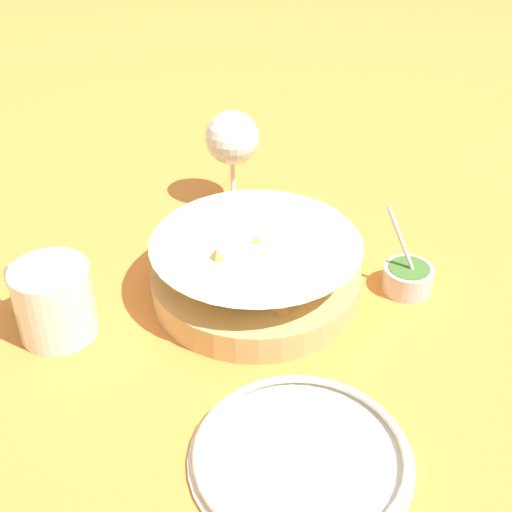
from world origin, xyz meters
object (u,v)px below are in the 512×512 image
Objects in this scene: food_basket at (256,272)px; side_plate at (301,456)px; beer_mug at (54,303)px; sauce_cup at (408,277)px; wine_glass at (232,141)px.

side_plate is (-0.17, 0.19, -0.03)m from food_basket.
beer_mug is at bearing 49.26° from food_basket.
sauce_cup is 0.30m from side_plate.
sauce_cup is 0.52× the size of side_plate.
wine_glass is 0.35m from beer_mug.
wine_glass reaches higher than side_plate.
food_basket is at bearing -48.15° from side_plate.
food_basket is 0.19m from sauce_cup.
side_plate is at bearing 177.70° from beer_mug.
beer_mug is 0.58× the size of side_plate.
beer_mug is at bearing -2.30° from side_plate.
wine_glass reaches higher than food_basket.
sauce_cup is 0.77× the size of wine_glass.
wine_glass is at bearing -11.70° from sauce_cup.
wine_glass is (0.30, -0.06, 0.08)m from sauce_cup.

